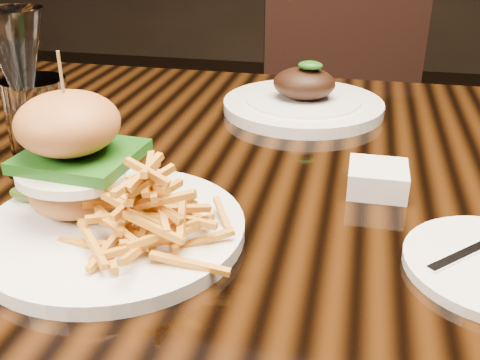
% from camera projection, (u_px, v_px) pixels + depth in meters
% --- Properties ---
extents(dining_table, '(1.60, 0.90, 0.75)m').
position_uv_depth(dining_table, '(300.00, 224.00, 0.74)').
color(dining_table, black).
rests_on(dining_table, ground).
extents(burger_plate, '(0.27, 0.27, 0.18)m').
position_uv_depth(burger_plate, '(108.00, 192.00, 0.55)').
color(burger_plate, white).
rests_on(burger_plate, dining_table).
extents(ramekin, '(0.09, 0.09, 0.03)m').
position_uv_depth(ramekin, '(378.00, 179.00, 0.66)').
color(ramekin, white).
rests_on(ramekin, dining_table).
extents(wine_glass, '(0.07, 0.07, 0.20)m').
position_uv_depth(wine_glass, '(17.00, 55.00, 0.65)').
color(wine_glass, white).
rests_on(wine_glass, dining_table).
extents(water_tumbler, '(0.08, 0.08, 0.11)m').
position_uv_depth(water_tumbler, '(39.00, 120.00, 0.73)').
color(water_tumbler, white).
rests_on(water_tumbler, dining_table).
extents(far_dish, '(0.26, 0.26, 0.09)m').
position_uv_depth(far_dish, '(303.00, 101.00, 0.92)').
color(far_dish, white).
rests_on(far_dish, dining_table).
extents(chair_far, '(0.55, 0.55, 0.95)m').
position_uv_depth(chair_far, '(346.00, 110.00, 1.58)').
color(chair_far, black).
rests_on(chair_far, ground).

